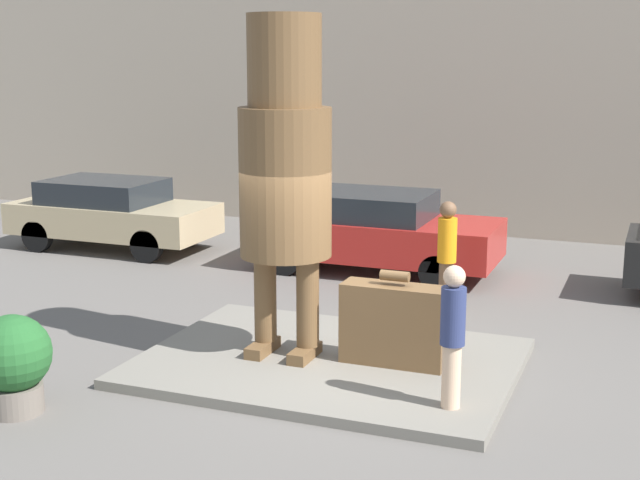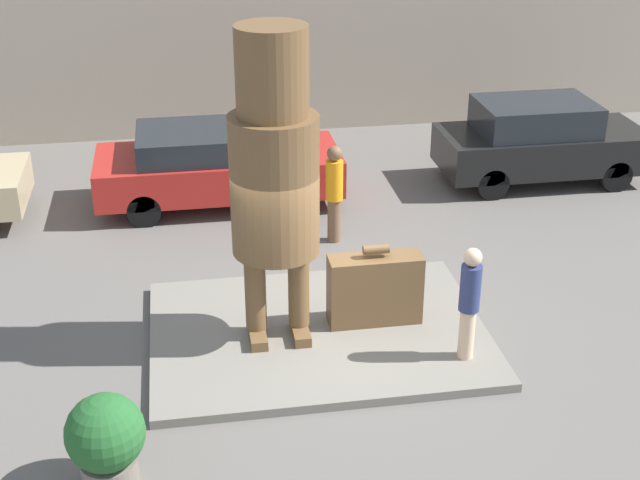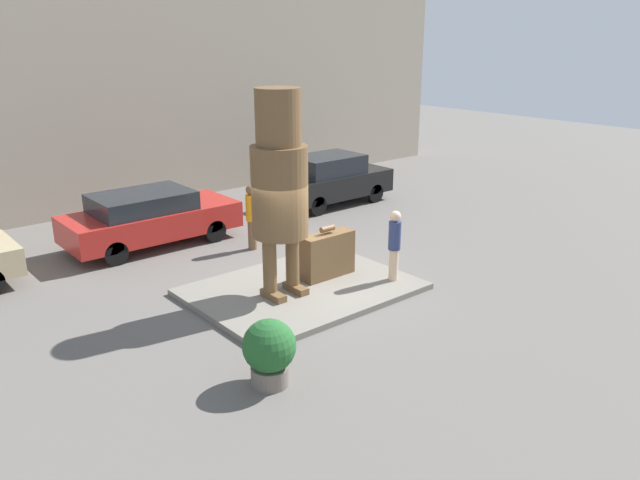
% 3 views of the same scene
% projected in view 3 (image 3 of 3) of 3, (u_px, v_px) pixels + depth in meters
% --- Properties ---
extents(ground_plane, '(60.00, 60.00, 0.00)m').
position_uv_depth(ground_plane, '(302.00, 292.00, 13.64)').
color(ground_plane, '#605B56').
extents(pedestal, '(4.66, 3.48, 0.13)m').
position_uv_depth(pedestal, '(302.00, 289.00, 13.62)').
color(pedestal, slate).
rests_on(pedestal, ground_plane).
extents(building_backdrop, '(28.00, 0.60, 6.77)m').
position_uv_depth(building_backdrop, '(114.00, 100.00, 19.32)').
color(building_backdrop, tan).
rests_on(building_backdrop, ground_plane).
extents(statue_figure, '(1.15, 1.15, 4.27)m').
position_uv_depth(statue_figure, '(279.00, 178.00, 12.43)').
color(statue_figure, brown).
rests_on(statue_figure, pedestal).
extents(giant_suitcase, '(1.31, 0.43, 1.19)m').
position_uv_depth(giant_suitcase, '(327.00, 255.00, 14.01)').
color(giant_suitcase, brown).
rests_on(giant_suitcase, pedestal).
extents(tourist, '(0.27, 0.27, 1.60)m').
position_uv_depth(tourist, '(394.00, 243.00, 13.69)').
color(tourist, beige).
rests_on(tourist, pedestal).
extents(parked_car_red, '(4.49, 1.89, 1.46)m').
position_uv_depth(parked_car_red, '(149.00, 217.00, 16.38)').
color(parked_car_red, '#B2231E').
rests_on(parked_car_red, ground_plane).
extents(parked_car_black, '(4.03, 1.72, 1.64)m').
position_uv_depth(parked_car_black, '(330.00, 179.00, 20.30)').
color(parked_car_black, black).
rests_on(parked_car_black, ground_plane).
extents(planter_pot, '(0.87, 0.87, 1.12)m').
position_uv_depth(planter_pot, '(269.00, 351.00, 9.87)').
color(planter_pot, '#70665B').
rests_on(planter_pot, ground_plane).
extents(worker_hivis, '(0.29, 0.29, 1.72)m').
position_uv_depth(worker_hivis, '(252.00, 214.00, 16.02)').
color(worker_hivis, brown).
rests_on(worker_hivis, ground_plane).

